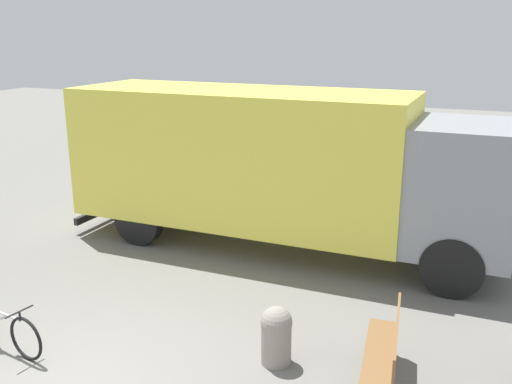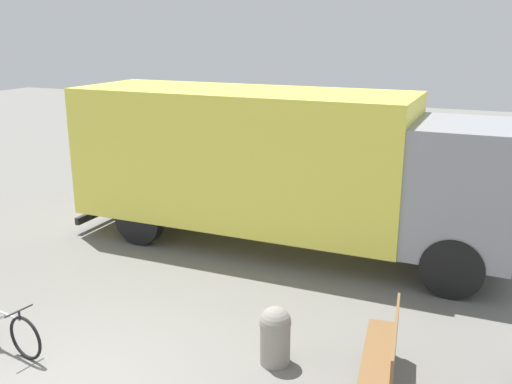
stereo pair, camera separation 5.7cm
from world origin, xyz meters
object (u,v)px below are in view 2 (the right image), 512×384
object	(u,v)px
bicycle_middle	(3,327)
park_bench	(385,352)
bollard_near_bench	(275,334)
delivery_truck	(277,162)

from	to	relation	value
bicycle_middle	park_bench	bearing A→B (deg)	21.65
park_bench	bollard_near_bench	bearing A→B (deg)	82.87
delivery_truck	bollard_near_bench	bearing A→B (deg)	-68.60
delivery_truck	bicycle_middle	size ratio (longest dim) A/B	5.50
delivery_truck	park_bench	xyz separation A→B (m)	(3.10, -4.13, -1.31)
park_bench	bicycle_middle	distance (m)	5.33
delivery_truck	bollard_near_bench	xyz separation A→B (m)	(1.61, -4.14, -1.38)
delivery_truck	bicycle_middle	world-z (taller)	delivery_truck
bollard_near_bench	delivery_truck	bearing A→B (deg)	111.32
delivery_truck	park_bench	bearing A→B (deg)	-52.99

